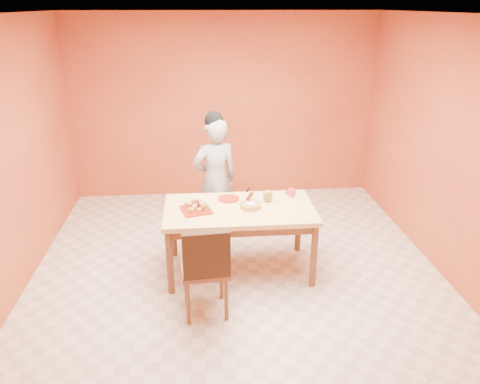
{
  "coord_description": "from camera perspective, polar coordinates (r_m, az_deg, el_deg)",
  "views": [
    {
      "loc": [
        -0.36,
        -4.39,
        2.78
      ],
      "look_at": [
        0.05,
        0.3,
        0.88
      ],
      "focal_mm": 35.0,
      "sensor_mm": 36.0,
      "label": 1
    }
  ],
  "objects": [
    {
      "name": "pastry_platter",
      "position": [
        4.94,
        -5.34,
        -2.18
      ],
      "size": [
        0.36,
        0.36,
        0.02
      ],
      "primitive_type": "cube",
      "rotation": [
        0.0,
        0.0,
        0.25
      ],
      "color": "maroon",
      "rests_on": "dining_table"
    },
    {
      "name": "checker_tin",
      "position": [
        5.39,
        6.19,
        -0.02
      ],
      "size": [
        0.13,
        0.13,
        0.03
      ],
      "primitive_type": "cylinder",
      "rotation": [
        0.0,
        0.0,
        0.2
      ],
      "color": "black",
      "rests_on": "dining_table"
    },
    {
      "name": "cake_server",
      "position": [
        5.09,
        1.2,
        -0.56
      ],
      "size": [
        0.13,
        0.24,
        0.01
      ],
      "primitive_type": "cube",
      "rotation": [
        0.0,
        0.0,
        -0.36
      ],
      "color": "silver",
      "rests_on": "sponge_cake"
    },
    {
      "name": "person",
      "position": [
        5.74,
        -3.05,
        1.46
      ],
      "size": [
        0.65,
        0.52,
        1.55
      ],
      "primitive_type": "imported",
      "rotation": [
        0.0,
        0.0,
        3.44
      ],
      "color": "#98989B",
      "rests_on": "floor"
    },
    {
      "name": "red_dinner_plate",
      "position": [
        5.2,
        -1.4,
        -0.81
      ],
      "size": [
        0.3,
        0.3,
        0.01
      ],
      "primitive_type": "cylinder",
      "rotation": [
        0.0,
        0.0,
        0.29
      ],
      "color": "maroon",
      "rests_on": "dining_table"
    },
    {
      "name": "pastry_pile",
      "position": [
        4.92,
        -5.36,
        -1.62
      ],
      "size": [
        0.27,
        0.27,
        0.09
      ],
      "primitive_type": null,
      "color": "tan",
      "rests_on": "pastry_platter"
    },
    {
      "name": "dining_chair",
      "position": [
        4.43,
        -4.32,
        -9.11
      ],
      "size": [
        0.48,
        0.55,
        0.96
      ],
      "rotation": [
        0.0,
        0.0,
        0.08
      ],
      "color": "brown",
      "rests_on": "floor"
    },
    {
      "name": "egg_ornament",
      "position": [
        5.13,
        3.39,
        -0.47
      ],
      "size": [
        0.13,
        0.11,
        0.14
      ],
      "primitive_type": "ellipsoid",
      "rotation": [
        0.0,
        0.0,
        -0.26
      ],
      "color": "olive",
      "rests_on": "dining_table"
    },
    {
      "name": "wall_right",
      "position": [
        5.31,
        24.77,
        4.27
      ],
      "size": [
        0.0,
        5.0,
        5.0
      ],
      "primitive_type": "plane",
      "rotation": [
        1.57,
        0.0,
        -1.57
      ],
      "color": "#C35B2D",
      "rests_on": "floor"
    },
    {
      "name": "magenta_glass",
      "position": [
        5.29,
        6.28,
        -0.09
      ],
      "size": [
        0.07,
        0.07,
        0.09
      ],
      "primitive_type": "cylinder",
      "rotation": [
        0.0,
        0.0,
        0.1
      ],
      "color": "#E12157",
      "rests_on": "dining_table"
    },
    {
      "name": "wall_back",
      "position": [
        7.05,
        -2.01,
        10.24
      ],
      "size": [
        4.5,
        0.0,
        4.5
      ],
      "primitive_type": "plane",
      "rotation": [
        1.57,
        0.0,
        0.0
      ],
      "color": "#C35B2D",
      "rests_on": "floor"
    },
    {
      "name": "wall_left",
      "position": [
        4.99,
        -27.04,
        2.84
      ],
      "size": [
        0.0,
        5.0,
        5.0
      ],
      "primitive_type": "plane",
      "rotation": [
        1.57,
        0.0,
        1.57
      ],
      "color": "#C35B2D",
      "rests_on": "floor"
    },
    {
      "name": "floor",
      "position": [
        5.21,
        -0.27,
        -10.29
      ],
      "size": [
        5.0,
        5.0,
        0.0
      ],
      "primitive_type": "plane",
      "color": "beige",
      "rests_on": "ground"
    },
    {
      "name": "sponge_cake",
      "position": [
        4.94,
        1.3,
        -1.72
      ],
      "size": [
        0.24,
        0.24,
        0.05
      ],
      "primitive_type": "cylinder",
      "rotation": [
        0.0,
        0.0,
        -0.03
      ],
      "color": "gold",
      "rests_on": "white_cake_plate"
    },
    {
      "name": "dining_table",
      "position": [
        5.03,
        -0.08,
        -2.91
      ],
      "size": [
        1.6,
        0.9,
        0.76
      ],
      "color": "#E8BD79",
      "rests_on": "floor"
    },
    {
      "name": "white_cake_plate",
      "position": [
        4.95,
        1.3,
        -2.06
      ],
      "size": [
        0.3,
        0.3,
        0.01
      ],
      "primitive_type": "cylinder",
      "rotation": [
        0.0,
        0.0,
        -0.07
      ],
      "color": "white",
      "rests_on": "dining_table"
    },
    {
      "name": "ceiling",
      "position": [
        4.41,
        -0.34,
        20.91
      ],
      "size": [
        5.0,
        5.0,
        0.0
      ],
      "primitive_type": "plane",
      "rotation": [
        3.14,
        0.0,
        0.0
      ],
      "color": "silver",
      "rests_on": "wall_back"
    }
  ]
}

